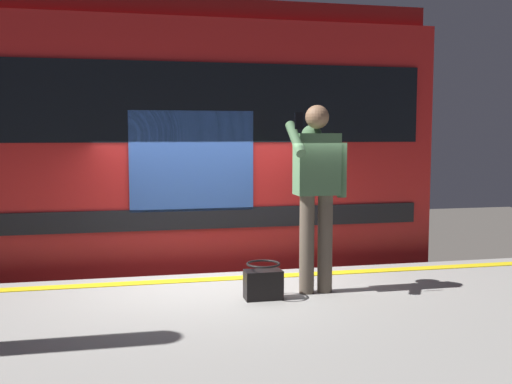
% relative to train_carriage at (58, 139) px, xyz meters
% --- Properties ---
extents(ground_plane, '(25.07, 25.07, 0.00)m').
position_rel_train_carriage_xyz_m(ground_plane, '(-1.75, 2.00, -2.52)').
color(ground_plane, '#4C4742').
extents(safety_line, '(16.38, 0.16, 0.01)m').
position_rel_train_carriage_xyz_m(safety_line, '(-1.75, 2.30, -1.44)').
color(safety_line, yellow).
rests_on(safety_line, platform).
extents(track_rail_near, '(21.73, 0.08, 0.16)m').
position_rel_train_carriage_xyz_m(track_rail_near, '(-1.75, 0.71, -2.44)').
color(track_rail_near, slate).
rests_on(track_rail_near, ground).
extents(track_rail_far, '(21.73, 0.08, 0.16)m').
position_rel_train_carriage_xyz_m(track_rail_far, '(-1.75, -0.72, -2.44)').
color(track_rail_far, slate).
rests_on(track_rail_far, ground).
extents(train_carriage, '(9.18, 3.04, 3.98)m').
position_rel_train_carriage_xyz_m(train_carriage, '(0.00, 0.00, 0.00)').
color(train_carriage, red).
rests_on(train_carriage, ground).
extents(passenger, '(0.57, 0.55, 1.76)m').
position_rel_train_carriage_xyz_m(passenger, '(-2.60, 3.00, -0.39)').
color(passenger, brown).
rests_on(passenger, platform).
extents(handbag, '(0.34, 0.31, 0.33)m').
position_rel_train_carriage_xyz_m(handbag, '(-2.06, 3.13, -1.29)').
color(handbag, black).
rests_on(handbag, platform).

